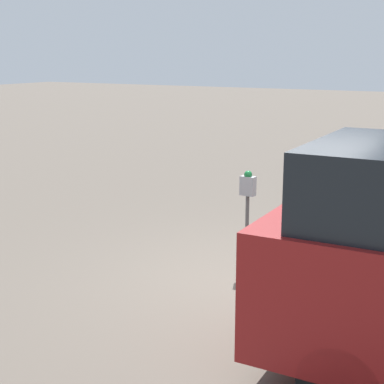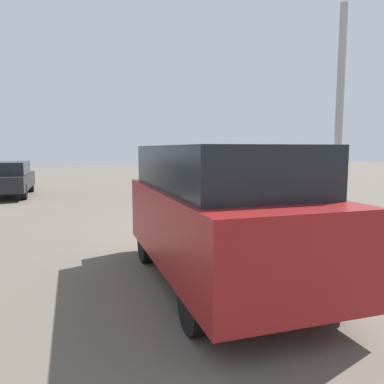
{
  "view_description": "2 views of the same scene",
  "coord_description": "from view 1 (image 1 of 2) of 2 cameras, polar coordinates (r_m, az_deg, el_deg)",
  "views": [
    {
      "loc": [
        2.63,
        -6.51,
        2.82
      ],
      "look_at": [
        -0.89,
        -0.17,
        1.11
      ],
      "focal_mm": 55.0,
      "sensor_mm": 36.0,
      "label": 1
    },
    {
      "loc": [
        8.25,
        -3.56,
        2.06
      ],
      "look_at": [
        -0.85,
        -0.71,
        0.95
      ],
      "focal_mm": 35.0,
      "sensor_mm": 36.0,
      "label": 2
    }
  ],
  "objects": [
    {
      "name": "ground_plane",
      "position": [
        7.56,
        6.57,
        -8.7
      ],
      "size": [
        80.0,
        80.0,
        0.0
      ],
      "primitive_type": "plane",
      "color": "#60564C"
    },
    {
      "name": "parking_meter_near",
      "position": [
        7.9,
        5.42,
        -0.37
      ],
      "size": [
        0.21,
        0.13,
        1.31
      ],
      "rotation": [
        0.0,
        0.0,
        -0.09
      ],
      "color": "#4C4C4C",
      "rests_on": "ground"
    }
  ]
}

